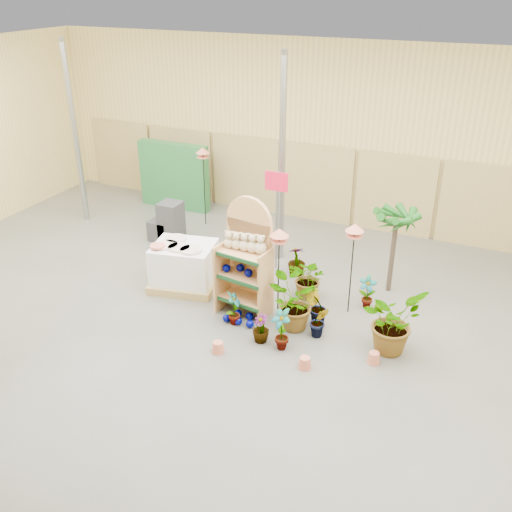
{
  "coord_description": "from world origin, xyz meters",
  "views": [
    {
      "loc": [
        4.28,
        -7.33,
        5.85
      ],
      "look_at": [
        0.3,
        1.5,
        1.0
      ],
      "focal_mm": 40.0,
      "sensor_mm": 36.0,
      "label": 1
    }
  ],
  "objects_px": {
    "bird_table_front": "(279,235)",
    "potted_plant_2": "(292,304)",
    "pallet_stack": "(184,266)",
    "display_shelf": "(247,260)"
  },
  "relations": [
    {
      "from": "potted_plant_2",
      "to": "bird_table_front",
      "type": "bearing_deg",
      "value": 144.08
    },
    {
      "from": "pallet_stack",
      "to": "bird_table_front",
      "type": "distance_m",
      "value": 2.5
    },
    {
      "from": "display_shelf",
      "to": "bird_table_front",
      "type": "height_order",
      "value": "display_shelf"
    },
    {
      "from": "display_shelf",
      "to": "pallet_stack",
      "type": "xyz_separation_m",
      "value": [
        -1.54,
        0.25,
        -0.57
      ]
    },
    {
      "from": "pallet_stack",
      "to": "potted_plant_2",
      "type": "bearing_deg",
      "value": -23.59
    },
    {
      "from": "bird_table_front",
      "to": "potted_plant_2",
      "type": "relative_size",
      "value": 1.8
    },
    {
      "from": "pallet_stack",
      "to": "bird_table_front",
      "type": "relative_size",
      "value": 0.84
    },
    {
      "from": "bird_table_front",
      "to": "potted_plant_2",
      "type": "xyz_separation_m",
      "value": [
        0.39,
        -0.28,
        -1.17
      ]
    },
    {
      "from": "display_shelf",
      "to": "bird_table_front",
      "type": "distance_m",
      "value": 0.9
    },
    {
      "from": "bird_table_front",
      "to": "potted_plant_2",
      "type": "bearing_deg",
      "value": -35.92
    }
  ]
}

